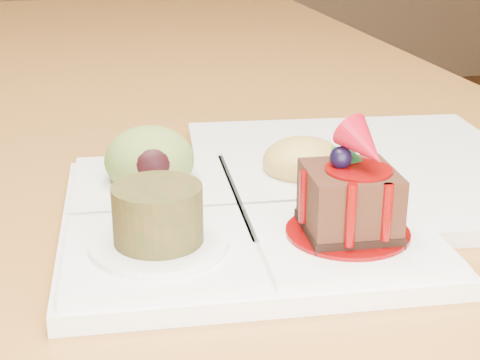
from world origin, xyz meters
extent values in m
cube|color=#9A6527|center=(0.00, 0.00, 0.73)|extent=(1.00, 1.80, 0.04)
cylinder|color=#9A6527|center=(0.44, 0.84, 0.35)|extent=(0.06, 0.06, 0.71)
cylinder|color=black|center=(0.63, 0.16, 0.23)|extent=(0.04, 0.04, 0.46)
cube|color=white|center=(0.13, -0.37, 0.76)|extent=(0.25, 0.25, 0.01)
cube|color=white|center=(0.19, -0.43, 0.77)|extent=(0.12, 0.12, 0.01)
cube|color=white|center=(0.07, -0.43, 0.77)|extent=(0.12, 0.12, 0.01)
cube|color=white|center=(0.08, -0.31, 0.77)|extent=(0.12, 0.12, 0.01)
cube|color=white|center=(0.19, -0.32, 0.77)|extent=(0.12, 0.12, 0.01)
cylinder|color=#600303|center=(0.19, -0.43, 0.77)|extent=(0.08, 0.08, 0.00)
cube|color=black|center=(0.19, -0.43, 0.77)|extent=(0.06, 0.06, 0.01)
cube|color=black|center=(0.19, -0.43, 0.79)|extent=(0.06, 0.06, 0.03)
cylinder|color=#600303|center=(0.19, -0.43, 0.81)|extent=(0.04, 0.04, 0.00)
sphere|color=black|center=(0.18, -0.43, 0.82)|extent=(0.01, 0.01, 0.01)
cone|color=maroon|center=(0.19, -0.44, 0.83)|extent=(0.04, 0.04, 0.03)
cube|color=#0F3F16|center=(0.19, -0.42, 0.82)|extent=(0.01, 0.02, 0.01)
cube|color=#0F3F16|center=(0.18, -0.42, 0.82)|extent=(0.01, 0.02, 0.01)
cylinder|color=#600303|center=(0.18, -0.46, 0.79)|extent=(0.01, 0.01, 0.04)
cylinder|color=#600303|center=(0.20, -0.46, 0.79)|extent=(0.01, 0.01, 0.03)
cylinder|color=#600303|center=(0.16, -0.43, 0.79)|extent=(0.01, 0.01, 0.03)
cylinder|color=white|center=(0.07, -0.43, 0.77)|extent=(0.08, 0.08, 0.00)
cylinder|color=#4D3316|center=(0.07, -0.43, 0.79)|extent=(0.05, 0.05, 0.03)
cylinder|color=#4E2310|center=(0.07, -0.43, 0.80)|extent=(0.04, 0.04, 0.00)
ellipsoid|color=olive|center=(0.08, -0.31, 0.78)|extent=(0.07, 0.07, 0.05)
ellipsoid|color=black|center=(0.08, -0.33, 0.78)|extent=(0.03, 0.02, 0.03)
ellipsoid|color=#B69941|center=(0.19, -0.32, 0.77)|extent=(0.06, 0.06, 0.04)
cube|color=#C6720E|center=(0.21, -0.31, 0.78)|extent=(0.02, 0.02, 0.01)
cube|color=#537018|center=(0.20, -0.31, 0.78)|extent=(0.02, 0.02, 0.02)
cube|color=#C6720E|center=(0.18, -0.31, 0.78)|extent=(0.02, 0.02, 0.01)
cube|color=#537018|center=(0.18, -0.32, 0.78)|extent=(0.01, 0.01, 0.01)
cube|color=#C6720E|center=(0.19, -0.33, 0.78)|extent=(0.02, 0.02, 0.01)
cube|color=#537018|center=(0.20, -0.33, 0.78)|extent=(0.02, 0.02, 0.02)
cube|color=white|center=(0.25, -0.30, 0.76)|extent=(0.29, 0.29, 0.01)
camera|label=1|loc=(0.04, -0.82, 0.96)|focal=55.00mm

